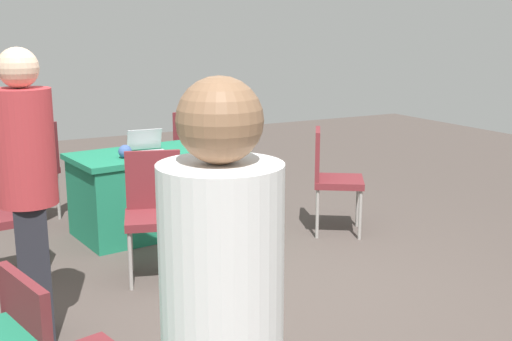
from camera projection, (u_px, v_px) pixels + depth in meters
name	position (u px, v px, depth m)	size (l,w,h in m)	color
ground_plane	(274.00, 298.00, 4.44)	(14.40, 14.40, 0.00)	#4C423D
table_foreground	(159.00, 190.00, 5.87)	(1.64, 0.95, 0.76)	#1E7A56
chair_near_front	(197.00, 149.00, 6.93)	(0.62, 0.62, 0.96)	#9E9993
chair_tucked_left	(154.00, 207.00, 4.74)	(0.55, 0.55, 0.95)	#9E9993
chair_tucked_right	(331.00, 174.00, 5.75)	(0.61, 0.61, 0.96)	#9E9993
chair_aisle	(34.00, 167.00, 5.99)	(0.62, 0.62, 0.98)	#9E9993
chair_by_pillar	(9.00, 207.00, 4.67)	(0.50, 0.50, 0.97)	#9E9993
person_presenter	(27.00, 182.00, 3.66)	(0.39, 0.39, 1.76)	#26262D
laptop_silver	(147.00, 149.00, 5.67)	(0.34, 0.32, 0.21)	silver
yarn_ball	(125.00, 151.00, 5.45)	(0.12, 0.12, 0.12)	#3F5999
scissors_red	(190.00, 146.00, 5.99)	(0.18, 0.04, 0.01)	red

